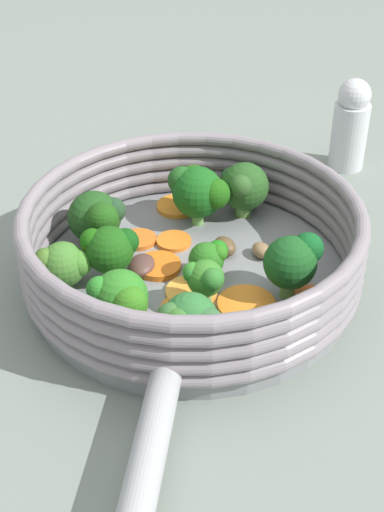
# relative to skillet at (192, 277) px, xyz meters

# --- Properties ---
(ground_plane) EXTENTS (4.00, 4.00, 0.00)m
(ground_plane) POSITION_rel_skillet_xyz_m (0.00, 0.00, -0.01)
(ground_plane) COLOR slate
(skillet) EXTENTS (0.27, 0.27, 0.01)m
(skillet) POSITION_rel_skillet_xyz_m (0.00, 0.00, 0.00)
(skillet) COLOR gray
(skillet) RESTS_ON ground_plane
(skillet_rim_wall) EXTENTS (0.28, 0.28, 0.06)m
(skillet_rim_wall) POSITION_rel_skillet_xyz_m (0.00, 0.00, 0.04)
(skillet_rim_wall) COLOR gray
(skillet_rim_wall) RESTS_ON skillet
(skillet_handle) EXTENTS (0.19, 0.05, 0.02)m
(skillet_handle) POSITION_rel_skillet_xyz_m (-0.23, -0.04, 0.02)
(skillet_handle) COLOR #999B9E
(skillet_handle) RESTS_ON skillet
(skillet_rivet_left) EXTENTS (0.01, 0.01, 0.01)m
(skillet_rivet_left) POSITION_rel_skillet_xyz_m (-0.13, 0.01, 0.01)
(skillet_rivet_left) COLOR gray
(skillet_rivet_left) RESTS_ON skillet
(skillet_rivet_right) EXTENTS (0.01, 0.01, 0.01)m
(skillet_rivet_right) POSITION_rel_skillet_xyz_m (-0.12, -0.05, 0.01)
(skillet_rivet_right) COLOR gray
(skillet_rivet_right) RESTS_ON skillet
(carrot_slice_0) EXTENTS (0.06, 0.06, 0.00)m
(carrot_slice_0) POSITION_rel_skillet_xyz_m (-0.03, -0.05, 0.01)
(carrot_slice_0) COLOR orange
(carrot_slice_0) RESTS_ON skillet
(carrot_slice_1) EXTENTS (0.03, 0.03, 0.00)m
(carrot_slice_1) POSITION_rel_skillet_xyz_m (0.03, 0.03, 0.01)
(carrot_slice_1) COLOR orange
(carrot_slice_1) RESTS_ON skillet
(carrot_slice_2) EXTENTS (0.05, 0.05, 0.01)m
(carrot_slice_2) POSITION_rel_skillet_xyz_m (-0.01, 0.03, 0.01)
(carrot_slice_2) COLOR orange
(carrot_slice_2) RESTS_ON skillet
(carrot_slice_3) EXTENTS (0.04, 0.04, 0.00)m
(carrot_slice_3) POSITION_rel_skillet_xyz_m (-0.05, -0.01, 0.01)
(carrot_slice_3) COLOR orange
(carrot_slice_3) RESTS_ON skillet
(carrot_slice_4) EXTENTS (0.06, 0.06, 0.00)m
(carrot_slice_4) POSITION_rel_skillet_xyz_m (-0.03, -0.01, 0.01)
(carrot_slice_4) COLOR #F49D37
(carrot_slice_4) RESTS_ON skillet
(carrot_slice_5) EXTENTS (0.04, 0.04, 0.00)m
(carrot_slice_5) POSITION_rel_skillet_xyz_m (0.03, 0.06, 0.01)
(carrot_slice_5) COLOR orange
(carrot_slice_5) RESTS_ON skillet
(carrot_slice_6) EXTENTS (0.06, 0.06, 0.00)m
(carrot_slice_6) POSITION_rel_skillet_xyz_m (0.09, 0.04, 0.01)
(carrot_slice_6) COLOR orange
(carrot_slice_6) RESTS_ON skillet
(carrot_slice_7) EXTENTS (0.05, 0.05, 0.00)m
(carrot_slice_7) POSITION_rel_skillet_xyz_m (-0.01, -0.11, 0.01)
(carrot_slice_7) COLOR orange
(carrot_slice_7) RESTS_ON skillet
(broccoli_floret_0) EXTENTS (0.03, 0.03, 0.04)m
(broccoli_floret_0) POSITION_rel_skillet_xyz_m (-0.01, -0.02, 0.03)
(broccoli_floret_0) COLOR #618849
(broccoli_floret_0) RESTS_ON skillet
(broccoli_floret_1) EXTENTS (0.04, 0.05, 0.04)m
(broccoli_floret_1) POSITION_rel_skillet_xyz_m (-0.05, 0.09, 0.03)
(broccoli_floret_1) COLOR #7CAA67
(broccoli_floret_1) RESTS_ON skillet
(broccoli_floret_2) EXTENTS (0.05, 0.05, 0.06)m
(broccoli_floret_2) POSITION_rel_skillet_xyz_m (-0.01, -0.09, 0.04)
(broccoli_floret_2) COLOR #68984C
(broccoli_floret_2) RESTS_ON skillet
(broccoli_floret_3) EXTENTS (0.05, 0.05, 0.05)m
(broccoli_floret_3) POSITION_rel_skillet_xyz_m (0.10, -0.02, 0.04)
(broccoli_floret_3) COLOR #669846
(broccoli_floret_3) RESTS_ON skillet
(broccoli_floret_4) EXTENTS (0.05, 0.05, 0.05)m
(broccoli_floret_4) POSITION_rel_skillet_xyz_m (0.01, 0.09, 0.04)
(broccoli_floret_4) COLOR #6E944D
(broccoli_floret_4) RESTS_ON skillet
(broccoli_floret_5) EXTENTS (0.05, 0.06, 0.06)m
(broccoli_floret_5) POSITION_rel_skillet_xyz_m (0.07, 0.02, 0.04)
(broccoli_floret_5) COLOR #6FA750
(broccoli_floret_5) RESTS_ON skillet
(broccoli_floret_6) EXTENTS (0.03, 0.03, 0.04)m
(broccoli_floret_6) POSITION_rel_skillet_xyz_m (-0.05, -0.02, 0.04)
(broccoli_floret_6) COLOR #7D9F4F
(broccoli_floret_6) RESTS_ON skillet
(broccoli_floret_7) EXTENTS (0.04, 0.05, 0.05)m
(broccoli_floret_7) POSITION_rel_skillet_xyz_m (-0.03, 0.06, 0.04)
(broccoli_floret_7) COLOR #7BB66B
(broccoli_floret_7) RESTS_ON skillet
(broccoli_floret_8) EXTENTS (0.05, 0.05, 0.05)m
(broccoli_floret_8) POSITION_rel_skillet_xyz_m (-0.08, 0.03, 0.03)
(broccoli_floret_8) COLOR #77A456
(broccoli_floret_8) RESTS_ON skillet
(broccoli_floret_9) EXTENTS (0.05, 0.05, 0.05)m
(broccoli_floret_9) POSITION_rel_skillet_xyz_m (-0.09, -0.03, 0.03)
(broccoli_floret_9) COLOR #7E9A60
(broccoli_floret_9) RESTS_ON skillet
(mushroom_piece_0) EXTENTS (0.03, 0.03, 0.01)m
(mushroom_piece_0) POSITION_rel_skillet_xyz_m (0.03, -0.02, 0.01)
(mushroom_piece_0) COLOR brown
(mushroom_piece_0) RESTS_ON skillet
(mushroom_piece_1) EXTENTS (0.04, 0.03, 0.01)m
(mushroom_piece_1) POSITION_rel_skillet_xyz_m (0.04, -0.08, 0.01)
(mushroom_piece_1) COLOR brown
(mushroom_piece_1) RESTS_ON skillet
(mushroom_piece_2) EXTENTS (0.03, 0.02, 0.01)m
(mushroom_piece_2) POSITION_rel_skillet_xyz_m (0.04, -0.05, 0.01)
(mushroom_piece_2) COLOR olive
(mushroom_piece_2) RESTS_ON skillet
(mushroom_piece_3) EXTENTS (0.03, 0.03, 0.01)m
(mushroom_piece_3) POSITION_rel_skillet_xyz_m (-0.01, 0.04, 0.01)
(mushroom_piece_3) COLOR brown
(mushroom_piece_3) RESTS_ON skillet
(salt_shaker) EXTENTS (0.04, 0.04, 0.10)m
(salt_shaker) POSITION_rel_skillet_xyz_m (0.25, -0.10, 0.04)
(salt_shaker) COLOR silver
(salt_shaker) RESTS_ON ground_plane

